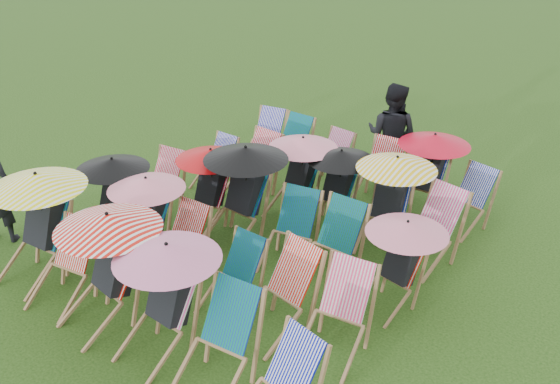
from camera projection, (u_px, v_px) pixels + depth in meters
The scene contains 31 objects.
ground at pixel (261, 252), 8.70m from camera, with size 100.00×100.00×0.00m, color #15330B.
deckchair_0 at pixel (35, 224), 7.88m from camera, with size 1.21×1.29×1.44m.
deckchair_1 at pixel (62, 266), 7.55m from camera, with size 0.77×0.97×0.95m.
deckchair_2 at pixel (104, 267), 7.04m from camera, with size 1.19×1.26×1.42m.
deckchair_3 at pixel (161, 298), 6.60m from camera, with size 1.14×1.19×1.35m.
deckchair_4 at pixel (215, 345), 6.24m from camera, with size 0.78×1.01×1.03m.
deckchair_6 at pixel (110, 197), 8.79m from camera, with size 1.02×1.08×1.21m.
deckchair_7 at pixel (142, 218), 8.26m from camera, with size 1.02×1.05×1.21m.
deckchair_8 at pixel (177, 244), 8.03m from camera, with size 0.65×0.87×0.91m.
deckchair_9 at pixel (231, 277), 7.43m from camera, with size 0.58×0.80×0.86m.
deckchair_10 at pixel (277, 293), 7.01m from camera, with size 0.80×1.02×1.01m.
deckchair_11 at pixel (337, 315), 6.71m from camera, with size 0.76×0.97×0.97m.
deckchair_12 at pixel (159, 182), 9.66m from camera, with size 0.69×0.88×0.88m.
deckchair_13 at pixel (206, 187), 9.08m from camera, with size 1.02×1.07×1.21m.
deckchair_14 at pixel (239, 192), 8.72m from camera, with size 1.18×1.23×1.40m.
deckchair_15 at pixel (290, 231), 8.27m from camera, with size 0.79×0.98×0.95m.
deckchair_16 at pixel (330, 246), 7.92m from camera, with size 0.67×0.93×1.00m.
deckchair_17 at pixel (397, 263), 7.37m from camera, with size 0.97×1.03×1.15m.
deckchair_18 at pixel (214, 163), 10.38m from camera, with size 0.54×0.76×0.82m.
deckchair_19 at pixel (251, 166), 10.05m from camera, with size 0.71×0.96×1.00m.
deckchair_20 at pixel (296, 174), 9.41m from camera, with size 1.05×1.10×1.24m.
deckchair_21 at pixel (334, 186), 9.13m from camera, with size 0.99×1.03×1.18m.
deckchair_22 at pixel (388, 200), 8.60m from camera, with size 1.11×1.20×1.31m.
deckchair_23 at pixel (428, 229), 8.28m from camera, with size 0.81×1.02×1.00m.
deckchair_24 at pixel (264, 138), 11.23m from camera, with size 0.75×0.94×0.91m.
deckchair_25 at pixel (287, 147), 10.79m from camera, with size 0.65×0.90×0.96m.
deckchair_26 at pixel (328, 160), 10.43m from camera, with size 0.65×0.85×0.87m.
deckchair_27 at pixel (378, 174), 9.82m from camera, with size 0.72×0.94×0.97m.
deckchair_28 at pixel (426, 173), 9.43m from camera, with size 1.07×1.12×1.27m.
deckchair_29 at pixel (466, 200), 9.13m from camera, with size 0.74×0.92×0.89m.
person_rear at pixel (391, 135), 10.22m from camera, with size 0.86×0.67×1.76m, color black.
Camera 1 is at (4.73, -5.62, 4.73)m, focal length 40.00 mm.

